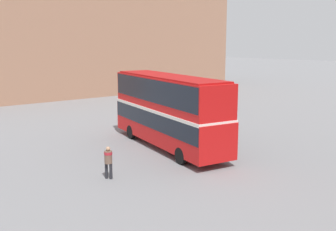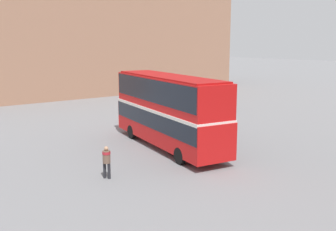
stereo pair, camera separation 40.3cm
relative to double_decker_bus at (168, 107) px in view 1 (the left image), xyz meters
name	(u,v)px [view 1 (the left image)]	position (x,y,z in m)	size (l,w,h in m)	color
ground_plane	(191,153)	(1.94, 0.31, -2.67)	(240.00, 240.00, 0.00)	slate
building_row_left	(97,34)	(-29.82, 10.79, 5.21)	(12.19, 38.56, 15.74)	#9E7056
double_decker_bus	(168,107)	(0.00, 0.00, 0.00)	(11.26, 4.13, 4.68)	red
pedestrian_foreground	(108,159)	(2.94, -6.05, -1.65)	(0.57, 0.57, 1.67)	#232328
parked_car_kerb_near	(207,102)	(-9.07, 12.08, -1.88)	(4.42, 1.93, 1.55)	slate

